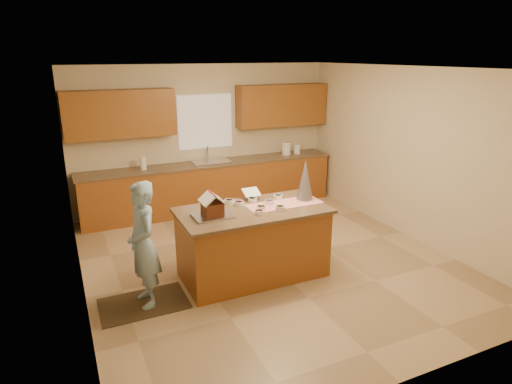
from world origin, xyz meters
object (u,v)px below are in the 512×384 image
at_px(gingerbread_house, 212,207).
at_px(boy, 143,245).
at_px(tinsel_tree, 305,180).
at_px(island_base, 253,244).

bearing_deg(gingerbread_house, boy, -175.51).
bearing_deg(boy, gingerbread_house, 88.78).
bearing_deg(boy, tinsel_tree, 88.69).
height_order(boy, gingerbread_house, boy).
xyz_separation_m(island_base, boy, (-1.44, -0.12, 0.31)).
bearing_deg(gingerbread_house, tinsel_tree, 4.35).
height_order(island_base, boy, boy).
relative_size(island_base, gingerbread_house, 6.38).
xyz_separation_m(island_base, tinsel_tree, (0.81, 0.05, 0.78)).
distance_m(island_base, boy, 1.48).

